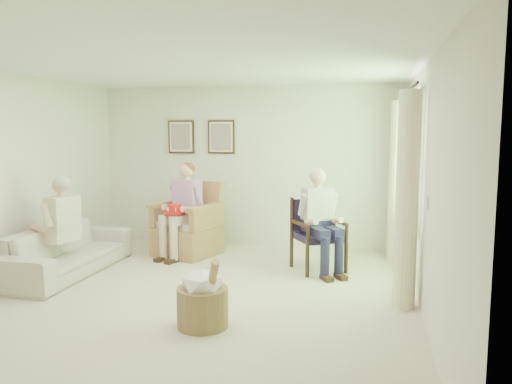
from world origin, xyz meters
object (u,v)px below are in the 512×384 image
person_sofa (58,221)px  hatbox (203,298)px  wicker_armchair (188,231)px  red_hat (174,210)px  person_wicker (184,203)px  sofa (67,250)px  person_dark (318,213)px  wood_armchair (319,231)px

person_sofa → hatbox: person_sofa is taller
person_sofa → hatbox: 2.68m
wicker_armchair → hatbox: bearing=-48.1°
red_hat → hatbox: size_ratio=0.43×
hatbox → person_wicker: bearing=114.3°
wicker_armchair → sofa: 1.80m
person_dark → person_sofa: (-3.24, -0.95, -0.06)m
person_sofa → red_hat: (1.13, 1.14, 0.00)m
hatbox → wood_armchair: bearing=68.9°
person_sofa → wood_armchair: bearing=121.9°
person_wicker → red_hat: bearing=-95.1°
wicker_armchair → wood_armchair: wicker_armchair is taller
wood_armchair → person_sofa: 3.43m
wicker_armchair → red_hat: size_ratio=3.53×
wood_armchair → person_wicker: (-2.03, 0.22, 0.30)m
wicker_armchair → hatbox: size_ratio=1.52×
person_sofa → red_hat: 1.60m
person_wicker → person_sofa: size_ratio=1.08×
wood_armchair → person_dark: 0.32m
person_wicker → person_sofa: person_wicker is taller
person_dark → person_sofa: bearing=164.9°
red_hat → wood_armchair: bearing=-0.8°
person_wicker → person_sofa: (-1.21, -1.33, -0.09)m
person_sofa → red_hat: person_sofa is taller
red_hat → person_dark: bearing=-5.0°
person_wicker → hatbox: bearing=-47.0°
person_dark → person_sofa: size_ratio=1.06×
hatbox → wicker_armchair: bearing=113.1°
wood_armchair → hatbox: wood_armchair is taller
sofa → person_dark: bearing=-76.0°
wood_armchair → sofa: wood_armchair is taller
wood_armchair → person_wicker: 2.06m
person_sofa → hatbox: bearing=76.0°
person_dark → hatbox: 2.38m
wood_armchair → sofa: bearing=165.1°
wicker_armchair → person_sofa: size_ratio=0.87×
sofa → person_sofa: (-0.00, -0.15, 0.42)m
sofa → hatbox: hatbox is taller
sofa → person_dark: 3.37m
wood_armchair → hatbox: (-0.89, -2.31, -0.23)m
sofa → red_hat: 1.56m
sofa → person_dark: (3.24, 0.81, 0.48)m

